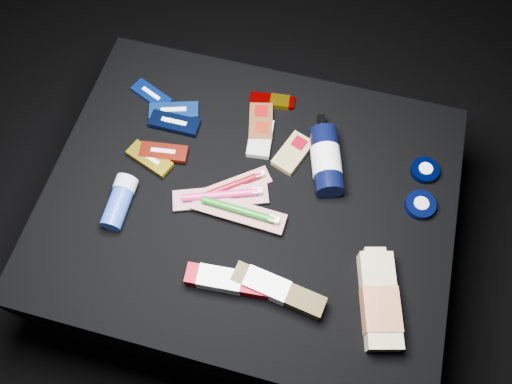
% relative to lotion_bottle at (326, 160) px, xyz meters
% --- Properties ---
extents(ground, '(3.00, 3.00, 0.00)m').
position_rel_lotion_bottle_xyz_m(ground, '(-0.16, -0.13, -0.43)').
color(ground, black).
rests_on(ground, ground).
extents(cloth_table, '(0.98, 0.78, 0.40)m').
position_rel_lotion_bottle_xyz_m(cloth_table, '(-0.16, -0.13, -0.23)').
color(cloth_table, black).
rests_on(cloth_table, ground).
extents(luna_bar_0, '(0.12, 0.08, 0.01)m').
position_rel_lotion_bottle_xyz_m(luna_bar_0, '(-0.49, 0.09, -0.03)').
color(luna_bar_0, navy).
rests_on(luna_bar_0, cloth_table).
extents(luna_bar_1, '(0.14, 0.08, 0.02)m').
position_rel_lotion_bottle_xyz_m(luna_bar_1, '(-0.41, 0.06, -0.02)').
color(luna_bar_1, '#14419D').
rests_on(luna_bar_1, cloth_table).
extents(luna_bar_2, '(0.13, 0.05, 0.02)m').
position_rel_lotion_bottle_xyz_m(luna_bar_2, '(-0.40, 0.02, -0.02)').
color(luna_bar_2, black).
rests_on(luna_bar_2, cloth_table).
extents(luna_bar_3, '(0.13, 0.08, 0.02)m').
position_rel_lotion_bottle_xyz_m(luna_bar_3, '(-0.42, -0.09, -0.02)').
color(luna_bar_3, '#B19716').
rests_on(luna_bar_3, cloth_table).
extents(luna_bar_4, '(0.12, 0.06, 0.02)m').
position_rel_lotion_bottle_xyz_m(luna_bar_4, '(-0.40, -0.07, -0.02)').
color(luna_bar_4, maroon).
rests_on(luna_bar_4, cloth_table).
extents(clif_bar_0, '(0.08, 0.12, 0.02)m').
position_rel_lotion_bottle_xyz_m(clif_bar_0, '(-0.19, 0.09, -0.03)').
color(clif_bar_0, '#4E2A15').
rests_on(clif_bar_0, cloth_table).
extents(clif_bar_1, '(0.07, 0.11, 0.02)m').
position_rel_lotion_bottle_xyz_m(clif_bar_1, '(-0.17, 0.04, -0.03)').
color(clif_bar_1, '#A5A6A0').
rests_on(clif_bar_1, cloth_table).
extents(clif_bar_2, '(0.09, 0.12, 0.02)m').
position_rel_lotion_bottle_xyz_m(clif_bar_2, '(-0.08, 0.02, -0.03)').
color(clif_bar_2, olive).
rests_on(clif_bar_2, cloth_table).
extents(power_bar, '(0.12, 0.05, 0.01)m').
position_rel_lotion_bottle_xyz_m(power_bar, '(-0.17, 0.16, -0.03)').
color(power_bar, '#6A0001').
rests_on(power_bar, cloth_table).
extents(lotion_bottle, '(0.12, 0.22, 0.07)m').
position_rel_lotion_bottle_xyz_m(lotion_bottle, '(0.00, 0.00, 0.00)').
color(lotion_bottle, black).
rests_on(lotion_bottle, cloth_table).
extents(cream_tin_upper, '(0.07, 0.07, 0.02)m').
position_rel_lotion_bottle_xyz_m(cream_tin_upper, '(0.24, 0.05, -0.03)').
color(cream_tin_upper, black).
rests_on(cream_tin_upper, cloth_table).
extents(cream_tin_lower, '(0.07, 0.07, 0.02)m').
position_rel_lotion_bottle_xyz_m(cream_tin_lower, '(0.24, -0.05, -0.02)').
color(cream_tin_lower, black).
rests_on(cream_tin_lower, cloth_table).
extents(bodywash_bottle, '(0.12, 0.23, 0.05)m').
position_rel_lotion_bottle_xyz_m(bodywash_bottle, '(0.18, -0.31, -0.01)').
color(bodywash_bottle, tan).
rests_on(bodywash_bottle, cloth_table).
extents(deodorant_stick, '(0.06, 0.13, 0.05)m').
position_rel_lotion_bottle_xyz_m(deodorant_stick, '(-0.45, -0.23, -0.01)').
color(deodorant_stick, '#2141A3').
rests_on(deodorant_stick, cloth_table).
extents(toothbrush_pack_0, '(0.19, 0.16, 0.02)m').
position_rel_lotion_bottle_xyz_m(toothbrush_pack_0, '(-0.21, -0.11, -0.03)').
color(toothbrush_pack_0, '#B0A9A3').
rests_on(toothbrush_pack_0, cloth_table).
extents(toothbrush_pack_1, '(0.23, 0.13, 0.03)m').
position_rel_lotion_bottle_xyz_m(toothbrush_pack_1, '(-0.22, -0.15, -0.02)').
color(toothbrush_pack_1, '#B3ADA8').
rests_on(toothbrush_pack_1, cloth_table).
extents(toothbrush_pack_2, '(0.23, 0.06, 0.03)m').
position_rel_lotion_bottle_xyz_m(toothbrush_pack_2, '(-0.17, -0.18, -0.01)').
color(toothbrush_pack_2, '#A59D9B').
rests_on(toothbrush_pack_2, cloth_table).
extents(toothpaste_carton_red, '(0.21, 0.06, 0.04)m').
position_rel_lotion_bottle_xyz_m(toothpaste_carton_red, '(-0.15, -0.34, -0.02)').
color(toothpaste_carton_red, '#8E000C').
rests_on(toothpaste_carton_red, cloth_table).
extents(toothpaste_carton_green, '(0.21, 0.08, 0.04)m').
position_rel_lotion_bottle_xyz_m(toothpaste_carton_green, '(-0.05, -0.34, -0.01)').
color(toothpaste_carton_green, '#352D11').
rests_on(toothpaste_carton_green, cloth_table).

